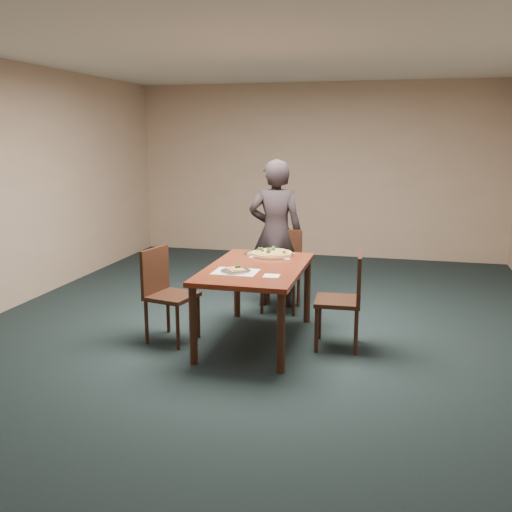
% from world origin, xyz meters
% --- Properties ---
extents(ground, '(8.00, 8.00, 0.00)m').
position_xyz_m(ground, '(0.00, 0.00, 0.00)').
color(ground, black).
rests_on(ground, ground).
extents(room_shell, '(8.00, 8.00, 8.00)m').
position_xyz_m(room_shell, '(0.00, 0.00, 1.74)').
color(room_shell, tan).
rests_on(room_shell, ground).
extents(dining_table, '(0.90, 1.50, 0.75)m').
position_xyz_m(dining_table, '(0.02, -0.21, 0.66)').
color(dining_table, '#581E11').
rests_on(dining_table, ground).
extents(chair_far, '(0.43, 0.43, 0.91)m').
position_xyz_m(chair_far, '(0.05, 0.91, 0.52)').
color(chair_far, black).
rests_on(chair_far, ground).
extents(chair_left, '(0.50, 0.50, 0.91)m').
position_xyz_m(chair_left, '(-0.84, -0.38, 0.52)').
color(chair_left, black).
rests_on(chair_left, ground).
extents(chair_right, '(0.44, 0.44, 0.91)m').
position_xyz_m(chair_right, '(0.88, -0.17, 0.52)').
color(chair_right, black).
rests_on(chair_right, ground).
extents(diner, '(0.66, 0.47, 1.71)m').
position_xyz_m(diner, '(-0.05, 1.02, 0.86)').
color(diner, black).
rests_on(diner, ground).
extents(placemat_main, '(0.42, 0.32, 0.00)m').
position_xyz_m(placemat_main, '(0.06, 0.32, 0.75)').
color(placemat_main, white).
rests_on(placemat_main, dining_table).
extents(placemat_near, '(0.40, 0.30, 0.00)m').
position_xyz_m(placemat_near, '(-0.10, -0.47, 0.75)').
color(placemat_near, white).
rests_on(placemat_near, dining_table).
extents(pizza_pan, '(0.45, 0.45, 0.07)m').
position_xyz_m(pizza_pan, '(0.06, 0.32, 0.77)').
color(pizza_pan, silver).
rests_on(pizza_pan, dining_table).
extents(slice_plate_near, '(0.28, 0.28, 0.06)m').
position_xyz_m(slice_plate_near, '(-0.10, -0.47, 0.76)').
color(slice_plate_near, silver).
rests_on(slice_plate_near, dining_table).
extents(slice_plate_far, '(0.28, 0.28, 0.05)m').
position_xyz_m(slice_plate_far, '(-0.10, 0.32, 0.76)').
color(slice_plate_far, silver).
rests_on(slice_plate_far, dining_table).
extents(napkin, '(0.15, 0.15, 0.01)m').
position_xyz_m(napkin, '(0.25, -0.56, 0.75)').
color(napkin, white).
rests_on(napkin, dining_table).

